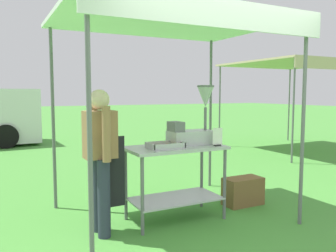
{
  "coord_description": "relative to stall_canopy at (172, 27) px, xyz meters",
  "views": [
    {
      "loc": [
        -2.13,
        -2.43,
        1.57
      ],
      "look_at": [
        -0.14,
        1.47,
        1.15
      ],
      "focal_mm": 37.11,
      "sensor_mm": 36.0,
      "label": 1
    }
  ],
  "objects": [
    {
      "name": "vendor",
      "position": [
        -0.94,
        -0.12,
        -1.47
      ],
      "size": [
        0.45,
        0.53,
        1.61
      ],
      "color": "#2D3347",
      "rests_on": "ground"
    },
    {
      "name": "donut_cart",
      "position": [
        -0.0,
        -0.1,
        -1.71
      ],
      "size": [
        1.21,
        0.63,
        0.92
      ],
      "color": "#B7B7BC",
      "rests_on": "ground"
    },
    {
      "name": "donut_tray",
      "position": [
        -0.18,
        -0.18,
        -1.43
      ],
      "size": [
        0.41,
        0.27,
        0.07
      ],
      "color": "#B7B7BC",
      "rests_on": "donut_cart"
    },
    {
      "name": "donut_fryer",
      "position": [
        0.28,
        -0.06,
        -1.21
      ],
      "size": [
        0.61,
        0.28,
        0.75
      ],
      "color": "#B7B7BC",
      "rests_on": "donut_cart"
    },
    {
      "name": "supply_crate",
      "position": [
        1.12,
        -0.03,
        -2.18
      ],
      "size": [
        0.55,
        0.29,
        0.39
      ],
      "color": "brown",
      "rests_on": "ground"
    },
    {
      "name": "stall_canopy",
      "position": [
        0.0,
        0.0,
        0.0
      ],
      "size": [
        2.72,
        2.14,
        2.47
      ],
      "color": "slate",
      "rests_on": "ground"
    },
    {
      "name": "ground_plane",
      "position": [
        0.14,
        4.63,
        -2.37
      ],
      "size": [
        70.0,
        70.0,
        0.0
      ],
      "primitive_type": "plane",
      "color": "#478E38"
    },
    {
      "name": "neighbour_tent",
      "position": [
        5.39,
        3.15,
        -0.05
      ],
      "size": [
        2.98,
        3.0,
        2.4
      ],
      "color": "slate",
      "rests_on": "ground"
    },
    {
      "name": "menu_sign",
      "position": [
        0.48,
        -0.3,
        -1.36
      ],
      "size": [
        0.13,
        0.05,
        0.22
      ],
      "color": "black",
      "rests_on": "donut_cart"
    }
  ]
}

